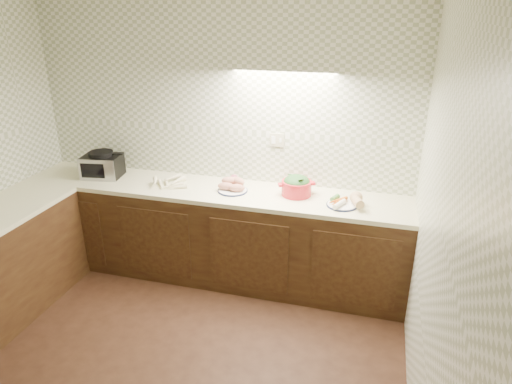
% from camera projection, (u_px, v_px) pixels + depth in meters
% --- Properties ---
extents(room, '(3.60, 3.60, 2.60)m').
position_uv_depth(room, '(110.00, 165.00, 2.55)').
color(room, black).
rests_on(room, ground).
extents(counter, '(3.60, 3.60, 0.90)m').
position_uv_depth(counter, '(100.00, 266.00, 3.77)').
color(counter, black).
rests_on(counter, ground).
extents(toaster_oven, '(0.39, 0.33, 0.25)m').
position_uv_depth(toaster_oven, '(102.00, 165.00, 4.40)').
color(toaster_oven, black).
rests_on(toaster_oven, counter).
extents(parsnip_pile, '(0.32, 0.31, 0.07)m').
position_uv_depth(parsnip_pile, '(172.00, 181.00, 4.24)').
color(parsnip_pile, '#F5F1C3').
rests_on(parsnip_pile, counter).
extents(sweet_potato_plate, '(0.27, 0.27, 0.12)m').
position_uv_depth(sweet_potato_plate, '(233.00, 186.00, 4.09)').
color(sweet_potato_plate, '#10183A').
rests_on(sweet_potato_plate, counter).
extents(onion_bowl, '(0.15, 0.15, 0.11)m').
position_uv_depth(onion_bowl, '(235.00, 182.00, 4.20)').
color(onion_bowl, black).
rests_on(onion_bowl, counter).
extents(dutch_oven, '(0.35, 0.35, 0.18)m').
position_uv_depth(dutch_oven, '(297.00, 185.00, 3.99)').
color(dutch_oven, red).
rests_on(dutch_oven, counter).
extents(veg_plate, '(0.32, 0.31, 0.12)m').
position_uv_depth(veg_plate, '(348.00, 201.00, 3.80)').
color(veg_plate, '#10183A').
rests_on(veg_plate, counter).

